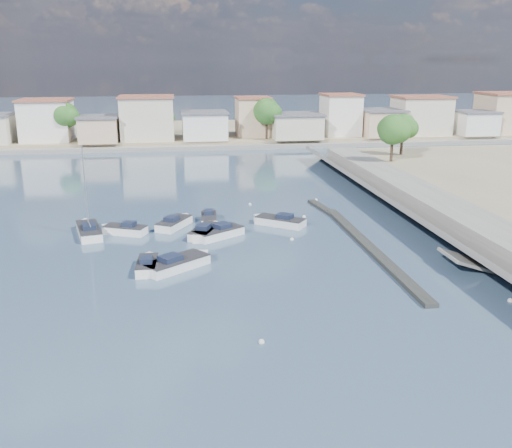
{
  "coord_description": "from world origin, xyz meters",
  "views": [
    {
      "loc": [
        -10.1,
        -36.82,
        16.44
      ],
      "look_at": [
        -2.67,
        14.64,
        1.4
      ],
      "focal_mm": 40.0,
      "sensor_mm": 36.0,
      "label": 1
    }
  ],
  "objects_px": {
    "motorboat_e": "(175,223)",
    "motorboat_f": "(123,230)",
    "motorboat_d": "(216,234)",
    "motorboat_g": "(209,220)",
    "sailboat": "(89,230)",
    "motorboat_h": "(179,263)",
    "motorboat_a": "(147,265)",
    "motorboat_c": "(278,221)",
    "motorboat_b": "(206,231)"
  },
  "relations": [
    {
      "from": "motorboat_e",
      "to": "motorboat_f",
      "type": "xyz_separation_m",
      "value": [
        -5.07,
        -1.75,
        -0.0
      ]
    },
    {
      "from": "motorboat_f",
      "to": "motorboat_d",
      "type": "bearing_deg",
      "value": -16.05
    },
    {
      "from": "motorboat_e",
      "to": "motorboat_g",
      "type": "xyz_separation_m",
      "value": [
        3.47,
        0.74,
        0.0
      ]
    },
    {
      "from": "motorboat_g",
      "to": "sailboat",
      "type": "height_order",
      "value": "sailboat"
    },
    {
      "from": "motorboat_f",
      "to": "motorboat_h",
      "type": "height_order",
      "value": "same"
    },
    {
      "from": "motorboat_a",
      "to": "motorboat_h",
      "type": "bearing_deg",
      "value": 1.13
    },
    {
      "from": "sailboat",
      "to": "motorboat_c",
      "type": "bearing_deg",
      "value": 1.71
    },
    {
      "from": "motorboat_g",
      "to": "motorboat_h",
      "type": "height_order",
      "value": "same"
    },
    {
      "from": "motorboat_a",
      "to": "motorboat_b",
      "type": "relative_size",
      "value": 0.86
    },
    {
      "from": "motorboat_g",
      "to": "motorboat_b",
      "type": "bearing_deg",
      "value": -97.11
    },
    {
      "from": "motorboat_d",
      "to": "motorboat_c",
      "type": "bearing_deg",
      "value": 27.39
    },
    {
      "from": "motorboat_e",
      "to": "motorboat_b",
      "type": "bearing_deg",
      "value": -48.66
    },
    {
      "from": "motorboat_e",
      "to": "motorboat_f",
      "type": "relative_size",
      "value": 1.09
    },
    {
      "from": "motorboat_e",
      "to": "motorboat_a",
      "type": "bearing_deg",
      "value": -100.93
    },
    {
      "from": "motorboat_c",
      "to": "motorboat_a",
      "type": "bearing_deg",
      "value": -138.77
    },
    {
      "from": "motorboat_a",
      "to": "motorboat_g",
      "type": "height_order",
      "value": "same"
    },
    {
      "from": "motorboat_d",
      "to": "sailboat",
      "type": "height_order",
      "value": "sailboat"
    },
    {
      "from": "motorboat_a",
      "to": "motorboat_f",
      "type": "distance_m",
      "value": 10.72
    },
    {
      "from": "motorboat_f",
      "to": "sailboat",
      "type": "distance_m",
      "value": 3.35
    },
    {
      "from": "motorboat_c",
      "to": "motorboat_f",
      "type": "relative_size",
      "value": 1.14
    },
    {
      "from": "motorboat_b",
      "to": "motorboat_e",
      "type": "bearing_deg",
      "value": 131.34
    },
    {
      "from": "motorboat_b",
      "to": "motorboat_c",
      "type": "bearing_deg",
      "value": 18.31
    },
    {
      "from": "motorboat_a",
      "to": "motorboat_d",
      "type": "relative_size",
      "value": 0.86
    },
    {
      "from": "motorboat_a",
      "to": "motorboat_f",
      "type": "relative_size",
      "value": 0.97
    },
    {
      "from": "motorboat_b",
      "to": "motorboat_d",
      "type": "height_order",
      "value": "same"
    },
    {
      "from": "motorboat_a",
      "to": "motorboat_f",
      "type": "height_order",
      "value": "same"
    },
    {
      "from": "motorboat_c",
      "to": "motorboat_h",
      "type": "relative_size",
      "value": 0.91
    },
    {
      "from": "motorboat_b",
      "to": "sailboat",
      "type": "relative_size",
      "value": 0.58
    },
    {
      "from": "motorboat_g",
      "to": "motorboat_h",
      "type": "relative_size",
      "value": 0.81
    },
    {
      "from": "motorboat_c",
      "to": "motorboat_h",
      "type": "distance_m",
      "value": 15.21
    },
    {
      "from": "motorboat_a",
      "to": "motorboat_g",
      "type": "distance_m",
      "value": 14.11
    },
    {
      "from": "motorboat_b",
      "to": "motorboat_c",
      "type": "height_order",
      "value": "same"
    },
    {
      "from": "motorboat_d",
      "to": "motorboat_e",
      "type": "bearing_deg",
      "value": 131.71
    },
    {
      "from": "motorboat_f",
      "to": "motorboat_b",
      "type": "bearing_deg",
      "value": -11.37
    },
    {
      "from": "motorboat_f",
      "to": "sailboat",
      "type": "relative_size",
      "value": 0.51
    },
    {
      "from": "motorboat_e",
      "to": "sailboat",
      "type": "bearing_deg",
      "value": -170.3
    },
    {
      "from": "motorboat_a",
      "to": "motorboat_c",
      "type": "xyz_separation_m",
      "value": [
        12.84,
        11.25,
        0.0
      ]
    },
    {
      "from": "motorboat_a",
      "to": "motorboat_g",
      "type": "xyz_separation_m",
      "value": [
        5.81,
        12.86,
        0.0
      ]
    },
    {
      "from": "motorboat_g",
      "to": "sailboat",
      "type": "distance_m",
      "value": 12.07
    },
    {
      "from": "motorboat_f",
      "to": "motorboat_h",
      "type": "bearing_deg",
      "value": -62.91
    },
    {
      "from": "motorboat_f",
      "to": "sailboat",
      "type": "bearing_deg",
      "value": 174.61
    },
    {
      "from": "motorboat_b",
      "to": "motorboat_f",
      "type": "height_order",
      "value": "same"
    },
    {
      "from": "motorboat_a",
      "to": "motorboat_h",
      "type": "xyz_separation_m",
      "value": [
        2.55,
        0.05,
        -0.0
      ]
    },
    {
      "from": "sailboat",
      "to": "motorboat_g",
      "type": "bearing_deg",
      "value": 10.39
    },
    {
      "from": "motorboat_c",
      "to": "motorboat_f",
      "type": "height_order",
      "value": "same"
    },
    {
      "from": "motorboat_e",
      "to": "sailboat",
      "type": "xyz_separation_m",
      "value": [
        -8.4,
        -1.44,
        0.04
      ]
    },
    {
      "from": "motorboat_b",
      "to": "sailboat",
      "type": "height_order",
      "value": "sailboat"
    },
    {
      "from": "motorboat_g",
      "to": "motorboat_c",
      "type": "bearing_deg",
      "value": -12.92
    },
    {
      "from": "motorboat_b",
      "to": "motorboat_h",
      "type": "distance_m",
      "value": 9.13
    },
    {
      "from": "motorboat_h",
      "to": "motorboat_e",
      "type": "bearing_deg",
      "value": 90.99
    }
  ]
}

